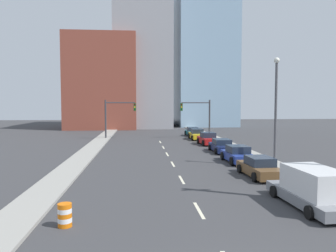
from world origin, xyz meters
The scene contains 22 objects.
sidewalk_left centered at (-7.98, 46.73, 0.08)m, with size 2.10×93.45×0.16m.
sidewalk_right centered at (7.98, 46.73, 0.08)m, with size 2.10×93.45×0.16m.
lane_stripe_at_7m centered at (0.00, 7.49, 0.00)m, with size 0.16×2.40×0.01m, color beige.
lane_stripe_at_14m centered at (0.00, 13.74, 0.00)m, with size 0.16×2.40×0.01m, color beige.
lane_stripe_at_19m centered at (0.00, 19.40, 0.00)m, with size 0.16×2.40×0.01m, color beige.
lane_stripe_at_25m centered at (0.00, 24.82, 0.00)m, with size 0.16×2.40×0.01m, color beige.
lane_stripe_at_30m centered at (0.00, 30.10, 0.00)m, with size 0.16×2.40×0.01m, color beige.
lane_stripe_at_36m centered at (0.00, 35.54, 0.00)m, with size 0.16×2.40×0.01m, color beige.
building_brick_left centered at (-10.30, 63.58, 9.42)m, with size 14.00×16.00×18.84m.
building_office_center centered at (-1.89, 67.58, 15.80)m, with size 12.00×20.00×31.60m.
building_glass_right centered at (12.58, 71.58, 18.91)m, with size 13.00×20.00×37.82m.
traffic_signal_left centered at (-6.19, 39.97, 3.66)m, with size 4.46×0.35×5.60m.
traffic_signal_right centered at (6.21, 39.97, 3.66)m, with size 4.46×0.35×5.60m.
traffic_barrel centered at (-5.77, 5.94, 0.47)m, with size 0.56×0.56×0.95m.
street_lamp centered at (7.95, 17.57, 4.96)m, with size 0.44×0.44×8.59m.
box_truck_gray centered at (5.53, 7.46, 0.90)m, with size 2.56×5.59×1.91m.
sedan_brown centered at (5.43, 14.16, 0.63)m, with size 2.18×4.55×1.37m.
sedan_blue centered at (5.62, 19.73, 0.66)m, with size 2.21×4.46×1.43m.
sedan_navy centered at (5.78, 25.82, 0.62)m, with size 2.17×4.76×1.36m.
sedan_red centered at (5.67, 32.14, 0.70)m, with size 2.26×4.32×1.52m.
sedan_yellow centered at (5.40, 38.24, 0.69)m, with size 2.04×4.50×1.51m.
sedan_teal centered at (5.62, 43.45, 0.64)m, with size 2.13×4.44×1.37m.
Camera 1 is at (-2.76, -7.30, 4.93)m, focal length 35.00 mm.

